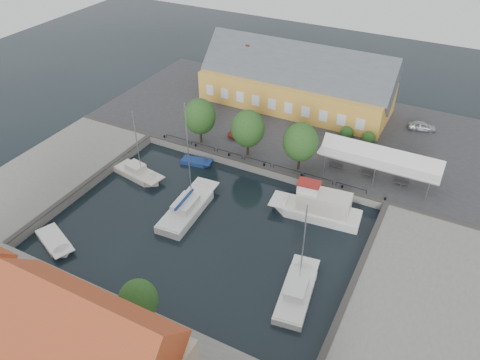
# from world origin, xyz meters

# --- Properties ---
(ground) EXTENTS (140.00, 140.00, 0.00)m
(ground) POSITION_xyz_m (0.00, 0.00, 0.00)
(ground) COLOR black
(ground) RESTS_ON ground
(north_quay) EXTENTS (56.00, 26.00, 1.00)m
(north_quay) POSITION_xyz_m (0.00, 23.00, 0.50)
(north_quay) COLOR #2D2D30
(north_quay) RESTS_ON ground
(west_quay) EXTENTS (12.00, 24.00, 1.00)m
(west_quay) POSITION_xyz_m (-22.00, -2.00, 0.50)
(west_quay) COLOR slate
(west_quay) RESTS_ON ground
(east_quay) EXTENTS (12.00, 24.00, 1.00)m
(east_quay) POSITION_xyz_m (22.00, -2.00, 0.50)
(east_quay) COLOR slate
(east_quay) RESTS_ON ground
(quay_edge_fittings) EXTENTS (56.00, 24.72, 0.40)m
(quay_edge_fittings) POSITION_xyz_m (0.02, 4.75, 1.06)
(quay_edge_fittings) COLOR #383533
(quay_edge_fittings) RESTS_ON north_quay
(warehouse) EXTENTS (28.56, 14.00, 9.55)m
(warehouse) POSITION_xyz_m (-2.60, 28.36, 4.43)
(warehouse) COLOR gold
(warehouse) RESTS_ON north_quay
(tent_canopy) EXTENTS (14.00, 4.00, 2.83)m
(tent_canopy) POSITION_xyz_m (14.00, 14.50, 3.68)
(tent_canopy) COLOR silver
(tent_canopy) RESTS_ON north_quay
(quay_trees) EXTENTS (18.20, 4.20, 6.30)m
(quay_trees) POSITION_xyz_m (-2.00, 12.00, 4.88)
(quay_trees) COLOR black
(quay_trees) RESTS_ON north_quay
(car_silver) EXTENTS (4.04, 2.44, 1.29)m
(car_silver) POSITION_xyz_m (16.74, 28.94, 1.64)
(car_silver) COLOR #A9ACB1
(car_silver) RESTS_ON north_quay
(car_red) EXTENTS (2.31, 4.45, 1.40)m
(car_red) POSITION_xyz_m (-5.14, 16.31, 1.70)
(car_red) COLOR #541B13
(car_red) RESTS_ON north_quay
(center_sailboat) EXTENTS (3.61, 10.22, 13.61)m
(center_sailboat) POSITION_xyz_m (-3.36, -0.23, 0.36)
(center_sailboat) COLOR white
(center_sailboat) RESTS_ON ground
(trawler) EXTENTS (10.42, 4.03, 5.00)m
(trawler) POSITION_xyz_m (9.89, 5.75, 1.02)
(trawler) COLOR white
(trawler) RESTS_ON ground
(east_boat_c) EXTENTS (3.74, 8.53, 10.62)m
(east_boat_c) POSITION_xyz_m (11.96, -5.83, 0.26)
(east_boat_c) COLOR white
(east_boat_c) RESTS_ON ground
(west_boat_b) EXTENTS (7.21, 3.53, 9.70)m
(west_boat_b) POSITION_xyz_m (-12.62, 2.79, 0.26)
(west_boat_b) COLOR beige
(west_boat_b) RESTS_ON ground
(launch_sw) EXTENTS (5.94, 4.11, 0.98)m
(launch_sw) POSITION_xyz_m (-12.84, -10.92, 0.09)
(launch_sw) COLOR white
(launch_sw) RESTS_ON ground
(launch_nw) EXTENTS (4.21, 2.21, 0.88)m
(launch_nw) POSITION_xyz_m (-7.73, 8.52, 0.09)
(launch_nw) COLOR navy
(launch_nw) RESTS_ON ground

